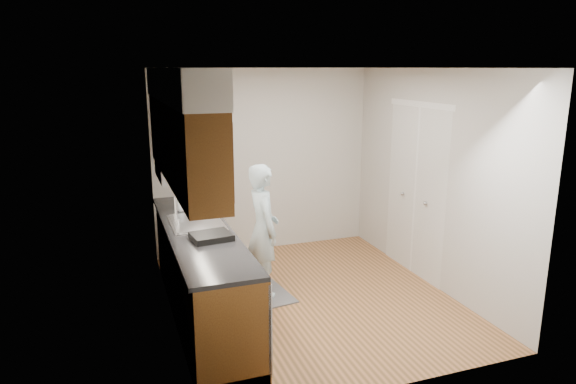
% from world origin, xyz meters
% --- Properties ---
extents(floor, '(3.50, 3.50, 0.00)m').
position_xyz_m(floor, '(0.00, 0.00, 0.00)').
color(floor, '#A2673D').
rests_on(floor, ground).
extents(ceiling, '(3.50, 3.50, 0.00)m').
position_xyz_m(ceiling, '(0.00, 0.00, 2.50)').
color(ceiling, white).
rests_on(ceiling, wall_left).
extents(wall_left, '(0.02, 3.50, 2.50)m').
position_xyz_m(wall_left, '(-1.50, 0.00, 1.25)').
color(wall_left, '#B5B2AA').
rests_on(wall_left, floor).
extents(wall_right, '(0.02, 3.50, 2.50)m').
position_xyz_m(wall_right, '(1.50, 0.00, 1.25)').
color(wall_right, '#B5B2AA').
rests_on(wall_right, floor).
extents(wall_back, '(3.00, 0.02, 2.50)m').
position_xyz_m(wall_back, '(0.00, 1.75, 1.25)').
color(wall_back, '#B5B2AA').
rests_on(wall_back, floor).
extents(counter, '(0.64, 2.80, 1.30)m').
position_xyz_m(counter, '(-1.20, -0.00, 0.49)').
color(counter, brown).
rests_on(counter, floor).
extents(upper_cabinets, '(0.47, 2.80, 1.21)m').
position_xyz_m(upper_cabinets, '(-1.33, 0.05, 1.95)').
color(upper_cabinets, brown).
rests_on(upper_cabinets, wall_left).
extents(closet_door, '(0.02, 1.22, 2.05)m').
position_xyz_m(closet_door, '(1.49, 0.30, 1.02)').
color(closet_door, white).
rests_on(closet_door, wall_right).
extents(floor_mat, '(0.59, 0.87, 0.02)m').
position_xyz_m(floor_mat, '(-0.45, 0.30, 0.01)').
color(floor_mat, '#5F5F62').
rests_on(floor_mat, floor).
extents(person, '(0.40, 0.60, 1.68)m').
position_xyz_m(person, '(-0.45, 0.30, 0.86)').
color(person, '#A9C4CD').
rests_on(person, floor_mat).
extents(soap_bottle_a, '(0.12, 0.12, 0.25)m').
position_xyz_m(soap_bottle_a, '(-1.29, 0.74, 1.07)').
color(soap_bottle_a, white).
rests_on(soap_bottle_a, counter).
extents(soap_bottle_b, '(0.08, 0.08, 0.17)m').
position_xyz_m(soap_bottle_b, '(-1.02, 0.73, 1.02)').
color(soap_bottle_b, white).
rests_on(soap_bottle_b, counter).
extents(soap_bottle_c, '(0.19, 0.19, 0.19)m').
position_xyz_m(soap_bottle_c, '(-1.24, 0.89, 1.03)').
color(soap_bottle_c, white).
rests_on(soap_bottle_c, counter).
extents(soda_can, '(0.07, 0.07, 0.11)m').
position_xyz_m(soda_can, '(-1.09, 0.69, 0.99)').
color(soda_can, '#A8261C').
rests_on(soda_can, counter).
extents(steel_can, '(0.10, 0.10, 0.14)m').
position_xyz_m(steel_can, '(-0.95, 0.79, 1.01)').
color(steel_can, '#A5A5AA').
rests_on(steel_can, counter).
extents(dish_rack, '(0.40, 0.35, 0.06)m').
position_xyz_m(dish_rack, '(-1.15, -0.37, 0.97)').
color(dish_rack, black).
rests_on(dish_rack, counter).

